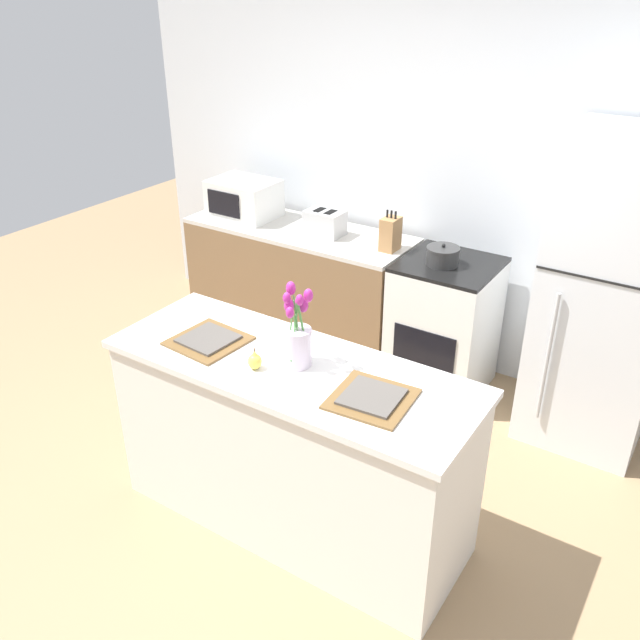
# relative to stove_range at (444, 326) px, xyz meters

# --- Properties ---
(ground_plane) EXTENTS (10.00, 10.00, 0.00)m
(ground_plane) POSITION_rel_stove_range_xyz_m (-0.10, -1.60, -0.45)
(ground_plane) COLOR #997A56
(back_wall) EXTENTS (5.20, 0.08, 2.70)m
(back_wall) POSITION_rel_stove_range_xyz_m (-0.10, 0.40, 0.90)
(back_wall) COLOR silver
(back_wall) RESTS_ON ground_plane
(kitchen_island) EXTENTS (1.80, 0.66, 0.95)m
(kitchen_island) POSITION_rel_stove_range_xyz_m (-0.10, -1.60, 0.02)
(kitchen_island) COLOR silver
(kitchen_island) RESTS_ON ground_plane
(back_counter) EXTENTS (1.68, 0.60, 0.91)m
(back_counter) POSITION_rel_stove_range_xyz_m (-1.16, 0.00, 0.00)
(back_counter) COLOR brown
(back_counter) RESTS_ON ground_plane
(stove_range) EXTENTS (0.60, 0.61, 0.91)m
(stove_range) POSITION_rel_stove_range_xyz_m (0.00, 0.00, 0.00)
(stove_range) COLOR silver
(stove_range) RESTS_ON ground_plane
(refrigerator) EXTENTS (0.68, 0.67, 1.85)m
(refrigerator) POSITION_rel_stove_range_xyz_m (0.95, 0.00, 0.47)
(refrigerator) COLOR silver
(refrigerator) RESTS_ON ground_plane
(flower_vase) EXTENTS (0.15, 0.16, 0.40)m
(flower_vase) POSITION_rel_stove_range_xyz_m (-0.08, -1.58, 0.63)
(flower_vase) COLOR silver
(flower_vase) RESTS_ON kitchen_island
(pear_figurine) EXTENTS (0.07, 0.07, 0.11)m
(pear_figurine) POSITION_rel_stove_range_xyz_m (-0.21, -1.72, 0.54)
(pear_figurine) COLOR #E5CC4C
(pear_figurine) RESTS_ON kitchen_island
(plate_setting_left) EXTENTS (0.35, 0.35, 0.02)m
(plate_setting_left) POSITION_rel_stove_range_xyz_m (-0.56, -1.65, 0.50)
(plate_setting_left) COLOR brown
(plate_setting_left) RESTS_ON kitchen_island
(plate_setting_right) EXTENTS (0.35, 0.35, 0.02)m
(plate_setting_right) POSITION_rel_stove_range_xyz_m (0.36, -1.65, 0.50)
(plate_setting_right) COLOR brown
(plate_setting_right) RESTS_ON kitchen_island
(toaster) EXTENTS (0.28, 0.18, 0.17)m
(toaster) POSITION_rel_stove_range_xyz_m (-0.94, -0.00, 0.54)
(toaster) COLOR #B7BABC
(toaster) RESTS_ON back_counter
(cooking_pot) EXTENTS (0.21, 0.21, 0.14)m
(cooking_pot) POSITION_rel_stove_range_xyz_m (-0.03, -0.05, 0.51)
(cooking_pot) COLOR #2D2D2D
(cooking_pot) RESTS_ON stove_range
(microwave) EXTENTS (0.48, 0.37, 0.27)m
(microwave) POSITION_rel_stove_range_xyz_m (-1.65, -0.00, 0.59)
(microwave) COLOR white
(microwave) RESTS_ON back_counter
(knife_block) EXTENTS (0.10, 0.14, 0.27)m
(knife_block) POSITION_rel_stove_range_xyz_m (-0.42, -0.01, 0.57)
(knife_block) COLOR #A37547
(knife_block) RESTS_ON back_counter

